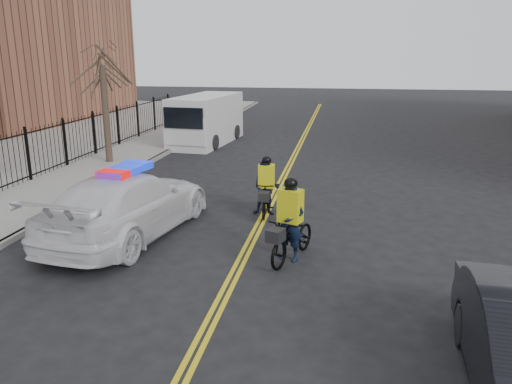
{
  "coord_description": "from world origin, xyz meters",
  "views": [
    {
      "loc": [
        2.16,
        -9.51,
        4.62
      ],
      "look_at": [
        0.12,
        2.21,
        1.3
      ],
      "focal_mm": 35.0,
      "sensor_mm": 36.0,
      "label": 1
    }
  ],
  "objects_px": {
    "cargo_van": "(205,120)",
    "cyclist_far": "(266,192)",
    "police_cruiser": "(128,204)",
    "cyclist_near": "(290,232)"
  },
  "relations": [
    {
      "from": "cargo_van",
      "to": "cyclist_far",
      "type": "relative_size",
      "value": 3.47
    },
    {
      "from": "police_cruiser",
      "to": "cargo_van",
      "type": "xyz_separation_m",
      "value": [
        -1.7,
        13.63,
        0.37
      ]
    },
    {
      "from": "police_cruiser",
      "to": "cargo_van",
      "type": "relative_size",
      "value": 0.99
    },
    {
      "from": "police_cruiser",
      "to": "cyclist_near",
      "type": "relative_size",
      "value": 2.87
    },
    {
      "from": "police_cruiser",
      "to": "cyclist_far",
      "type": "distance_m",
      "value": 4.01
    },
    {
      "from": "cyclist_near",
      "to": "police_cruiser",
      "type": "bearing_deg",
      "value": -171.48
    },
    {
      "from": "police_cruiser",
      "to": "cyclist_far",
      "type": "bearing_deg",
      "value": -136.66
    },
    {
      "from": "police_cruiser",
      "to": "cyclist_near",
      "type": "xyz_separation_m",
      "value": [
        4.3,
        -0.89,
        -0.17
      ]
    },
    {
      "from": "cargo_van",
      "to": "cyclist_near",
      "type": "relative_size",
      "value": 2.9
    },
    {
      "from": "cyclist_far",
      "to": "cargo_van",
      "type": "bearing_deg",
      "value": 111.15
    }
  ]
}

